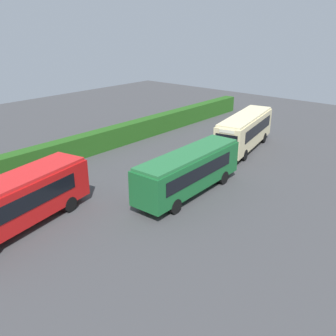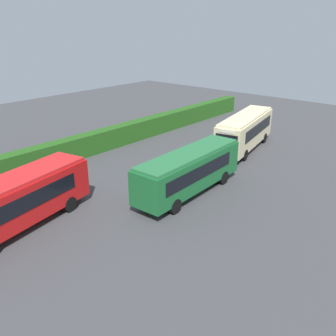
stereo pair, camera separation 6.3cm
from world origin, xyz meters
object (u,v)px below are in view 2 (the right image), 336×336
bus_red (17,199)px  person_center (188,164)px  bus_cream (245,130)px  bus_green (189,170)px

bus_red → person_center: (12.81, -2.53, -0.92)m
bus_cream → bus_red: bearing=-18.1°
bus_red → person_center: bearing=-22.4°
bus_green → bus_red: bearing=153.5°
bus_red → bus_green: size_ratio=1.01×
person_center → bus_cream: bearing=112.9°
bus_green → bus_cream: bus_cream is taller
bus_cream → person_center: bearing=-11.8°
bus_red → bus_green: (10.23, -4.66, -0.05)m
bus_red → bus_green: bus_red is taller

